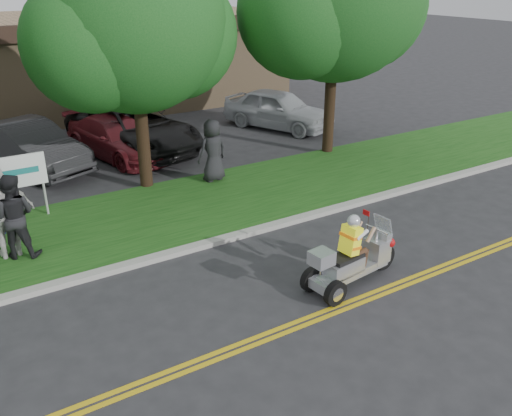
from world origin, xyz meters
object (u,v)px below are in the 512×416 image
parked_car_left (29,146)px  parked_car_mid (134,129)px  trike_scooter (352,261)px  spectator_adult_mid (14,216)px  parked_car_right (118,138)px  spectator_adult_right (5,213)px  parked_car_far_right (278,109)px

parked_car_left → parked_car_mid: parked_car_mid is taller
trike_scooter → spectator_adult_mid: size_ratio=1.27×
trike_scooter → parked_car_right: bearing=90.2°
parked_car_left → spectator_adult_right: bearing=-125.7°
parked_car_left → parked_car_mid: size_ratio=0.83×
trike_scooter → parked_car_left: (-4.03, 10.58, 0.23)m
spectator_adult_right → parked_car_right: spectator_adult_right is taller
spectator_adult_mid → parked_car_mid: spectator_adult_mid is taller
spectator_adult_mid → parked_car_far_right: (10.81, 6.02, -0.27)m
trike_scooter → spectator_adult_mid: (-5.43, 4.58, 0.50)m
parked_car_mid → parked_car_right: 0.81m
parked_car_mid → trike_scooter: bearing=-101.2°
parked_car_left → parked_car_mid: 3.51m
parked_car_right → parked_car_far_right: parked_car_far_right is taller
parked_car_mid → parked_car_far_right: 5.91m
spectator_adult_right → parked_car_far_right: (10.95, 5.92, -0.35)m
parked_car_right → spectator_adult_right: bearing=-140.7°
spectator_adult_right → parked_car_far_right: bearing=-154.3°
spectator_adult_mid → spectator_adult_right: spectator_adult_right is taller
spectator_adult_right → parked_car_far_right: size_ratio=0.45×
trike_scooter → parked_car_mid: bearing=86.3°
trike_scooter → parked_car_mid: 10.81m
parked_car_mid → parked_car_far_right: parked_car_mid is taller
spectator_adult_mid → parked_car_far_right: 12.38m
spectator_adult_right → parked_car_far_right: 12.46m
parked_car_right → parked_car_far_right: size_ratio=1.01×
trike_scooter → parked_car_left: size_ratio=0.51×
spectator_adult_right → parked_car_left: size_ratio=0.44×
trike_scooter → spectator_adult_right: bearing=133.5°
spectator_adult_right → parked_car_right: (4.35, 5.73, -0.46)m
parked_car_left → parked_car_mid: bearing=-17.5°
spectator_adult_right → spectator_adult_mid: bearing=143.5°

